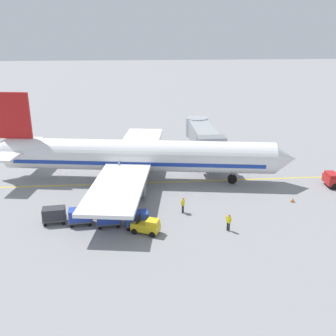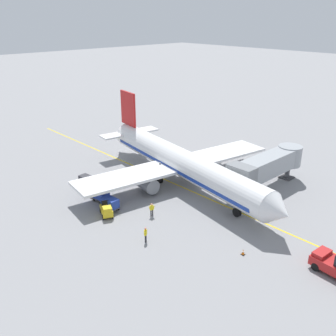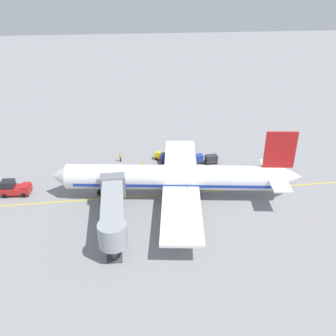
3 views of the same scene
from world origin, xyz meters
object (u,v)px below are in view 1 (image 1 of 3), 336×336
object	(u,v)px
jet_bridge	(203,136)
baggage_cart_tail_end	(54,214)
safety_cone_nose_left	(293,199)
ground_crew_loader	(183,204)
baggage_cart_second_in_train	(108,217)
baggage_cart_front	(137,218)
parked_airliner	(137,156)
baggage_cart_third_in_train	(80,215)
baggage_tug_lead	(147,226)
ground_crew_wing_walker	(229,221)

from	to	relation	value
jet_bridge	baggage_cart_tail_end	bearing A→B (deg)	-44.50
safety_cone_nose_left	ground_crew_loader	bearing A→B (deg)	-82.57
baggage_cart_second_in_train	safety_cone_nose_left	world-z (taller)	baggage_cart_second_in_train
baggage_cart_front	baggage_cart_tail_end	distance (m)	7.98
parked_airliner	baggage_cart_third_in_train	xyz separation A→B (m)	(10.75, -5.50, -2.24)
baggage_tug_lead	baggage_cart_tail_end	distance (m)	9.10
jet_bridge	ground_crew_wing_walker	xyz separation A→B (m)	(20.53, -1.13, -2.50)
parked_airliner	baggage_cart_second_in_train	xyz separation A→B (m)	(11.36, -2.83, -2.24)
jet_bridge	baggage_tug_lead	distance (m)	22.23
baggage_cart_third_in_train	safety_cone_nose_left	distance (m)	22.28
jet_bridge	safety_cone_nose_left	world-z (taller)	jet_bridge
baggage_cart_tail_end	safety_cone_nose_left	distance (m)	24.72
ground_crew_loader	safety_cone_nose_left	bearing A→B (deg)	97.43
baggage_tug_lead	parked_airliner	bearing A→B (deg)	-177.06
baggage_cart_second_in_train	baggage_cart_tail_end	distance (m)	5.31
jet_bridge	baggage_cart_tail_end	distance (m)	24.81
baggage_cart_third_in_train	safety_cone_nose_left	bearing A→B (deg)	98.23
parked_airliner	baggage_cart_third_in_train	distance (m)	12.28
safety_cone_nose_left	baggage_cart_front	bearing A→B (deg)	-75.71
baggage_cart_tail_end	baggage_cart_third_in_train	bearing A→B (deg)	78.84
ground_crew_wing_walker	baggage_cart_front	bearing A→B (deg)	-99.22
baggage_tug_lead	safety_cone_nose_left	bearing A→B (deg)	108.76
baggage_cart_front	baggage_cart_second_in_train	bearing A→B (deg)	-99.93
baggage_tug_lead	safety_cone_nose_left	size ratio (longest dim) A/B	4.70
baggage_tug_lead	jet_bridge	bearing A→B (deg)	157.01
baggage_cart_third_in_train	baggage_cart_tail_end	bearing A→B (deg)	-101.16
baggage_cart_third_in_train	baggage_cart_front	bearing A→B (deg)	78.56
parked_airliner	ground_crew_loader	distance (m)	10.41
parked_airliner	baggage_cart_third_in_train	bearing A→B (deg)	-27.08
baggage_cart_tail_end	ground_crew_wing_walker	distance (m)	16.43
parked_airliner	baggage_cart_tail_end	xyz separation A→B (m)	(10.25, -8.02, -2.24)
baggage_cart_third_in_train	ground_crew_wing_walker	bearing A→B (deg)	79.91
baggage_cart_third_in_train	baggage_cart_tail_end	size ratio (longest dim) A/B	1.00
jet_bridge	baggage_tug_lead	world-z (taller)	jet_bridge
baggage_tug_lead	ground_crew_loader	world-z (taller)	ground_crew_loader
baggage_cart_second_in_train	baggage_cart_tail_end	bearing A→B (deg)	-102.07
baggage_tug_lead	ground_crew_loader	xyz separation A→B (m)	(-3.82, 3.79, 0.24)
jet_bridge	baggage_cart_front	world-z (taller)	jet_bridge
parked_airliner	ground_crew_wing_walker	size ratio (longest dim) A/B	22.06
parked_airliner	baggage_cart_tail_end	size ratio (longest dim) A/B	12.62
jet_bridge	baggage_tug_lead	xyz separation A→B (m)	(20.31, -8.61, -2.74)
baggage_cart_front	baggage_cart_third_in_train	size ratio (longest dim) A/B	1.00
baggage_cart_front	baggage_cart_third_in_train	xyz separation A→B (m)	(-1.07, -5.30, 0.00)
safety_cone_nose_left	jet_bridge	bearing A→B (deg)	-154.03
baggage_cart_second_in_train	ground_crew_wing_walker	size ratio (longest dim) A/B	1.75
baggage_cart_third_in_train	baggage_cart_tail_end	world-z (taller)	same
baggage_cart_front	ground_crew_wing_walker	xyz separation A→B (m)	(1.35, 8.34, 0.00)
baggage_cart_tail_end	baggage_cart_second_in_train	bearing A→B (deg)	77.93
ground_crew_wing_walker	ground_crew_loader	world-z (taller)	same
baggage_cart_third_in_train	ground_crew_wing_walker	xyz separation A→B (m)	(2.43, 13.64, 0.00)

